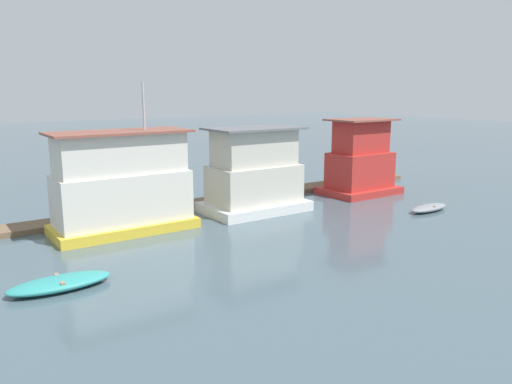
# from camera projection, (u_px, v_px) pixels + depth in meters

# --- Properties ---
(ground_plane) EXTENTS (200.00, 200.00, 0.00)m
(ground_plane) POSITION_uv_depth(u_px,v_px,m) (247.00, 212.00, 30.50)
(ground_plane) COLOR #475B66
(dock_walkway) EXTENTS (33.80, 1.87, 0.30)m
(dock_walkway) POSITION_uv_depth(u_px,v_px,m) (221.00, 200.00, 32.96)
(dock_walkway) COLOR brown
(dock_walkway) RESTS_ON ground_plane
(houseboat_yellow) EXTENTS (7.30, 3.37, 7.72)m
(houseboat_yellow) POSITION_uv_depth(u_px,v_px,m) (122.00, 185.00, 25.86)
(houseboat_yellow) COLOR gold
(houseboat_yellow) RESTS_ON ground_plane
(houseboat_white) EXTENTS (6.19, 3.94, 5.12)m
(houseboat_white) POSITION_uv_depth(u_px,v_px,m) (254.00, 174.00, 30.24)
(houseboat_white) COLOR white
(houseboat_white) RESTS_ON ground_plane
(houseboat_red) EXTENTS (5.33, 3.73, 5.32)m
(houseboat_red) POSITION_uv_depth(u_px,v_px,m) (360.00, 162.00, 35.44)
(houseboat_red) COLOR red
(houseboat_red) RESTS_ON ground_plane
(dinghy_teal) EXTENTS (3.78, 1.58, 0.47)m
(dinghy_teal) POSITION_uv_depth(u_px,v_px,m) (60.00, 283.00, 18.60)
(dinghy_teal) COLOR teal
(dinghy_teal) RESTS_ON ground_plane
(dinghy_grey) EXTENTS (3.17, 1.17, 0.43)m
(dinghy_grey) POSITION_uv_depth(u_px,v_px,m) (429.00, 208.00, 30.55)
(dinghy_grey) COLOR gray
(dinghy_grey) RESTS_ON ground_plane
(mooring_post_far_right) EXTENTS (0.24, 0.24, 1.95)m
(mooring_post_far_right) POSITION_uv_depth(u_px,v_px,m) (104.00, 208.00, 27.32)
(mooring_post_far_right) COLOR brown
(mooring_post_far_right) RESTS_ON ground_plane
(mooring_post_near_right) EXTENTS (0.27, 0.27, 1.65)m
(mooring_post_near_right) POSITION_uv_depth(u_px,v_px,m) (159.00, 203.00, 29.13)
(mooring_post_near_right) COLOR brown
(mooring_post_near_right) RESTS_ON ground_plane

